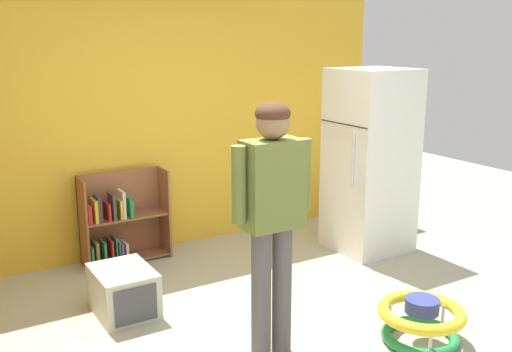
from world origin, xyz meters
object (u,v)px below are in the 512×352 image
standing_person (272,208)px  baby_walker (421,320)px  bookshelf (119,223)px  pet_carrier (124,292)px  refrigerator (370,161)px

standing_person → baby_walker: (0.99, -0.38, -0.87)m
bookshelf → standing_person: bearing=-81.7°
standing_person → pet_carrier: standing_person is taller
refrigerator → bookshelf: size_ratio=2.09×
standing_person → pet_carrier: bearing=120.3°
refrigerator → pet_carrier: 2.66m
baby_walker → pet_carrier: (-1.63, 1.48, 0.02)m
refrigerator → pet_carrier: size_ratio=3.22×
bookshelf → pet_carrier: (-0.33, -1.06, -0.20)m
bookshelf → pet_carrier: bearing=-107.1°
refrigerator → pet_carrier: bearing=-177.1°
refrigerator → standing_person: 2.28m
refrigerator → baby_walker: refrigerator is taller
bookshelf → pet_carrier: size_ratio=1.54×
bookshelf → standing_person: (0.31, -2.15, 0.65)m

